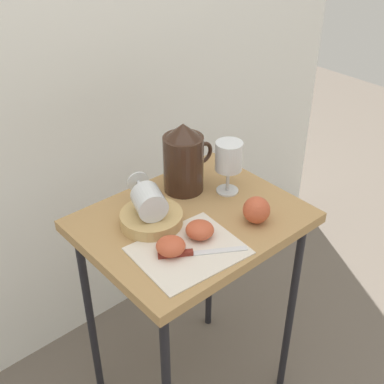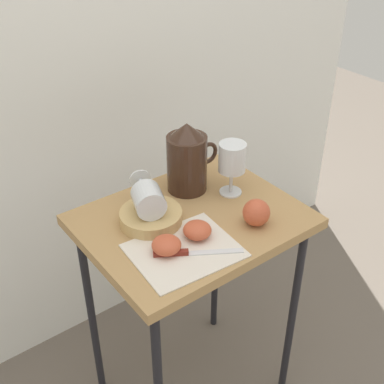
% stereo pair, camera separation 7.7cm
% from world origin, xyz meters
% --- Properties ---
extents(curtain_drape, '(2.40, 0.03, 2.21)m').
position_xyz_m(curtain_drape, '(0.00, 0.52, 1.11)').
color(curtain_drape, white).
rests_on(curtain_drape, ground_plane).
extents(table, '(0.57, 0.45, 0.73)m').
position_xyz_m(table, '(0.00, 0.00, 0.66)').
color(table, '#AD8451').
rests_on(table, ground_plane).
extents(linen_napkin, '(0.27, 0.23, 0.00)m').
position_xyz_m(linen_napkin, '(-0.10, -0.10, 0.74)').
color(linen_napkin, silver).
rests_on(linen_napkin, table).
extents(basket_tray, '(0.16, 0.16, 0.03)m').
position_xyz_m(basket_tray, '(-0.10, 0.05, 0.75)').
color(basket_tray, tan).
rests_on(basket_tray, table).
extents(pitcher, '(0.17, 0.11, 0.21)m').
position_xyz_m(pitcher, '(0.07, 0.12, 0.82)').
color(pitcher, '#382319').
rests_on(pitcher, table).
extents(wine_glass_upright, '(0.08, 0.08, 0.16)m').
position_xyz_m(wine_glass_upright, '(0.16, 0.03, 0.84)').
color(wine_glass_upright, silver).
rests_on(wine_glass_upright, table).
extents(wine_glass_tipped_near, '(0.11, 0.16, 0.08)m').
position_xyz_m(wine_glass_tipped_near, '(-0.10, 0.05, 0.81)').
color(wine_glass_tipped_near, silver).
rests_on(wine_glass_tipped_near, basket_tray).
extents(apple_half_left, '(0.07, 0.07, 0.04)m').
position_xyz_m(apple_half_left, '(-0.14, -0.08, 0.76)').
color(apple_half_left, '#C15133').
rests_on(apple_half_left, linen_napkin).
extents(apple_half_right, '(0.07, 0.07, 0.04)m').
position_xyz_m(apple_half_right, '(-0.04, -0.08, 0.76)').
color(apple_half_right, '#C15133').
rests_on(apple_half_right, linen_napkin).
extents(apple_whole, '(0.07, 0.07, 0.07)m').
position_xyz_m(apple_whole, '(0.11, -0.12, 0.77)').
color(apple_whole, '#C15133').
rests_on(apple_whole, table).
extents(knife, '(0.19, 0.13, 0.01)m').
position_xyz_m(knife, '(-0.11, -0.12, 0.74)').
color(knife, silver).
rests_on(knife, linen_napkin).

